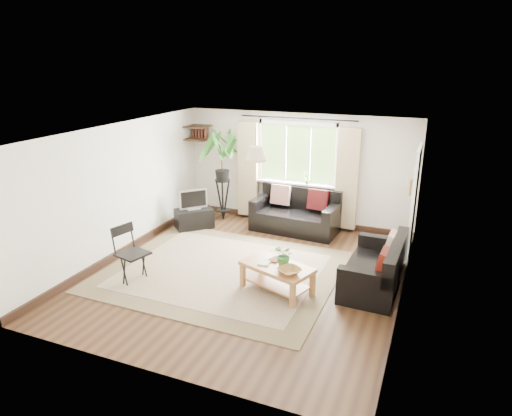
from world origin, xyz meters
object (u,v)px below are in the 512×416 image
at_px(coffee_table, 277,278).
at_px(sofa_right, 374,265).
at_px(folding_chair, 133,255).
at_px(sofa_back, 295,212).
at_px(palm_stand, 222,176).
at_px(tv_stand, 194,219).

bearing_deg(coffee_table, sofa_right, 28.03).
bearing_deg(folding_chair, sofa_back, -14.15).
height_order(coffee_table, folding_chair, folding_chair).
bearing_deg(palm_stand, sofa_right, -28.44).
xyz_separation_m(sofa_right, coffee_table, (-1.37, -0.73, -0.16)).
height_order(sofa_right, palm_stand, palm_stand).
bearing_deg(sofa_right, tv_stand, -105.21).
xyz_separation_m(tv_stand, folding_chair, (0.32, -2.52, 0.26)).
bearing_deg(coffee_table, folding_chair, -166.16).
bearing_deg(coffee_table, tv_stand, 142.78).
bearing_deg(tv_stand, palm_stand, 19.09).
bearing_deg(folding_chair, palm_stand, 14.04).
height_order(tv_stand, folding_chair, folding_chair).
height_order(sofa_back, palm_stand, palm_stand).
bearing_deg(sofa_back, folding_chair, -114.83).
bearing_deg(sofa_right, sofa_back, -132.91).
bearing_deg(coffee_table, palm_stand, 129.94).
distance_m(tv_stand, palm_stand, 1.12).
distance_m(sofa_back, coffee_table, 2.69).
height_order(sofa_back, folding_chair, folding_chair).
xyz_separation_m(sofa_right, tv_stand, (-3.95, 1.23, -0.17)).
distance_m(sofa_right, folding_chair, 3.85).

